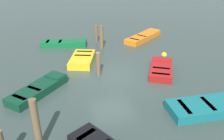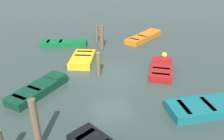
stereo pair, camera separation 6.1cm
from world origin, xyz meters
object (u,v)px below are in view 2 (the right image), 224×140
(rowboat_orange, at_px, (144,37))
(mooring_piling_mid_left, at_px, (98,64))
(rowboat_green, at_px, (65,43))
(mooring_piling_near_left, at_px, (36,125))
(marker_buoy, at_px, (164,55))
(mooring_piling_center, at_px, (102,37))
(rowboat_dark_green, at_px, (39,89))
(rowboat_yellow, at_px, (82,59))
(rowboat_red, at_px, (161,69))
(rowboat_teal, at_px, (214,106))
(mooring_piling_mid_right, at_px, (97,34))

(rowboat_orange, height_order, mooring_piling_mid_left, mooring_piling_mid_left)
(rowboat_green, height_order, mooring_piling_mid_left, mooring_piling_mid_left)
(rowboat_orange, xyz_separation_m, mooring_piling_near_left, (10.57, -8.28, 0.79))
(rowboat_orange, bearing_deg, marker_buoy, -131.19)
(rowboat_green, relative_size, mooring_piling_center, 2.03)
(rowboat_orange, relative_size, rowboat_dark_green, 1.27)
(rowboat_dark_green, relative_size, rowboat_yellow, 1.05)
(rowboat_red, distance_m, rowboat_teal, 4.10)
(rowboat_teal, relative_size, mooring_piling_mid_left, 2.96)
(rowboat_red, bearing_deg, rowboat_yellow, 85.37)
(rowboat_green, bearing_deg, rowboat_yellow, -61.85)
(rowboat_teal, height_order, rowboat_dark_green, same)
(rowboat_teal, height_order, marker_buoy, marker_buoy)
(rowboat_green, relative_size, mooring_piling_mid_right, 2.57)
(rowboat_orange, xyz_separation_m, rowboat_teal, (10.26, -0.90, 0.00))
(rowboat_teal, distance_m, rowboat_yellow, 8.32)
(mooring_piling_center, relative_size, marker_buoy, 3.68)
(rowboat_dark_green, height_order, rowboat_yellow, same)
(mooring_piling_mid_left, xyz_separation_m, marker_buoy, (-1.23, 4.75, -0.42))
(rowboat_orange, distance_m, rowboat_teal, 10.30)
(mooring_piling_center, bearing_deg, mooring_piling_mid_left, -15.43)
(rowboat_green, height_order, marker_buoy, marker_buoy)
(rowboat_orange, height_order, rowboat_red, same)
(rowboat_dark_green, bearing_deg, mooring_piling_mid_left, -27.56)
(mooring_piling_near_left, relative_size, mooring_piling_mid_right, 1.43)
(rowboat_dark_green, xyz_separation_m, marker_buoy, (-2.32, 8.03, 0.07))
(rowboat_red, relative_size, mooring_piling_near_left, 1.50)
(rowboat_dark_green, height_order, mooring_piling_mid_right, mooring_piling_mid_right)
(rowboat_red, distance_m, mooring_piling_near_left, 8.15)
(rowboat_green, xyz_separation_m, mooring_piling_near_left, (10.60, -1.71, 0.79))
(rowboat_orange, height_order, rowboat_yellow, same)
(rowboat_red, bearing_deg, mooring_piling_center, 54.79)
(mooring_piling_near_left, bearing_deg, mooring_piling_mid_left, 147.34)
(rowboat_green, bearing_deg, rowboat_teal, -47.07)
(mooring_piling_center, bearing_deg, rowboat_yellow, -39.64)
(mooring_piling_mid_right, relative_size, marker_buoy, 2.92)
(rowboat_green, relative_size, mooring_piling_near_left, 1.79)
(mooring_piling_center, relative_size, mooring_piling_mid_right, 1.26)
(rowboat_red, relative_size, mooring_piling_mid_left, 2.15)
(rowboat_orange, relative_size, rowboat_teal, 0.95)
(rowboat_red, height_order, rowboat_yellow, same)
(rowboat_dark_green, bearing_deg, marker_buoy, -29.85)
(rowboat_green, distance_m, rowboat_yellow, 3.59)
(rowboat_teal, bearing_deg, marker_buoy, 88.06)
(rowboat_green, bearing_deg, rowboat_red, -36.50)
(rowboat_orange, relative_size, rowboat_green, 1.10)
(mooring_piling_near_left, xyz_separation_m, mooring_piling_mid_right, (-10.85, 4.31, -0.30))
(rowboat_green, bearing_deg, mooring_piling_mid_left, -61.19)
(mooring_piling_mid_right, bearing_deg, rowboat_teal, 16.24)
(marker_buoy, bearing_deg, rowboat_green, -125.16)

